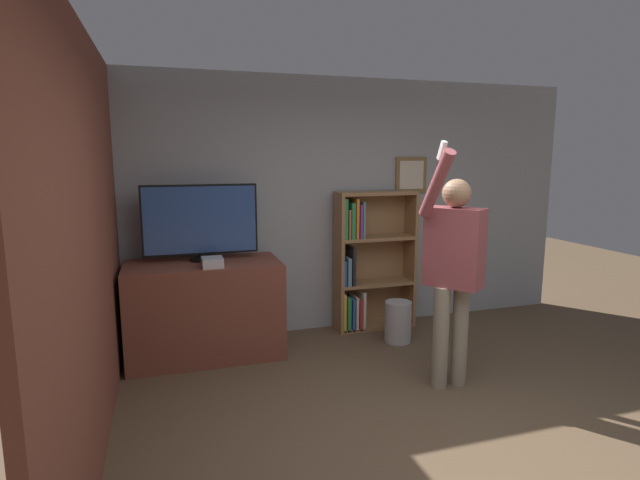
# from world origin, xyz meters

# --- Properties ---
(ground_plane) EXTENTS (14.00, 14.00, 0.00)m
(ground_plane) POSITION_xyz_m (0.00, 0.00, 0.00)
(ground_plane) COLOR brown
(wall_back) EXTENTS (6.02, 0.09, 2.70)m
(wall_back) POSITION_xyz_m (0.00, 2.73, 1.35)
(wall_back) COLOR #9EA3A8
(wall_back) RESTS_ON ground_plane
(wall_side_brick) EXTENTS (0.06, 4.30, 2.70)m
(wall_side_brick) POSITION_xyz_m (-2.04, 1.35, 1.35)
(wall_side_brick) COLOR brown
(wall_side_brick) RESTS_ON ground_plane
(tv_ledge) EXTENTS (1.42, 0.70, 0.90)m
(tv_ledge) POSITION_xyz_m (-1.26, 2.28, 0.45)
(tv_ledge) COLOR brown
(tv_ledge) RESTS_ON ground_plane
(television) EXTENTS (1.06, 0.22, 0.72)m
(television) POSITION_xyz_m (-1.26, 2.38, 1.28)
(television) COLOR black
(television) RESTS_ON tv_ledge
(game_console) EXTENTS (0.18, 0.20, 0.09)m
(game_console) POSITION_xyz_m (-1.19, 2.07, 0.95)
(game_console) COLOR silver
(game_console) RESTS_ON tv_ledge
(bookshelf) EXTENTS (0.88, 0.28, 1.51)m
(bookshelf) POSITION_xyz_m (0.50, 2.55, 0.73)
(bookshelf) COLOR #997047
(bookshelf) RESTS_ON ground_plane
(person) EXTENTS (0.59, 0.57, 1.99)m
(person) POSITION_xyz_m (0.61, 1.02, 1.04)
(person) COLOR gray
(person) RESTS_ON ground_plane
(waste_bin) EXTENTS (0.27, 0.27, 0.42)m
(waste_bin) POSITION_xyz_m (0.65, 2.06, 0.21)
(waste_bin) COLOR #B7B7BC
(waste_bin) RESTS_ON ground_plane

